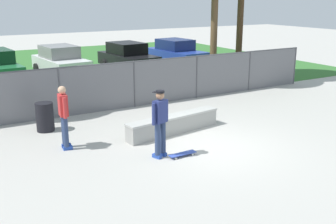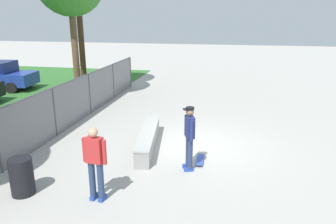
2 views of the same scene
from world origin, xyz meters
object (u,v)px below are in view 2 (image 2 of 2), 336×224
at_px(concrete_ledge, 148,139).
at_px(skateboard, 200,160).
at_px(bystander, 95,161).
at_px(trash_bin, 22,177).
at_px(skateboarder, 189,135).

bearing_deg(concrete_ledge, skateboard, -113.72).
xyz_separation_m(skateboard, bystander, (-2.56, 2.16, 0.94)).
bearing_deg(bystander, trash_bin, 93.16).
height_order(concrete_ledge, skateboarder, skateboarder).
distance_m(bystander, trash_bin, 1.97).
height_order(bystander, trash_bin, bystander).
bearing_deg(concrete_ledge, skateboarder, -130.80).
height_order(skateboarder, skateboard, skateboarder).
relative_size(skateboarder, bystander, 1.01).
xyz_separation_m(skateboarder, trash_bin, (-2.12, 3.79, -0.57)).
bearing_deg(bystander, skateboarder, -43.23).
bearing_deg(skateboarder, trash_bin, 119.26).
relative_size(bystander, trash_bin, 1.95).
height_order(skateboard, bystander, bystander).
bearing_deg(skateboarder, skateboard, -25.85).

